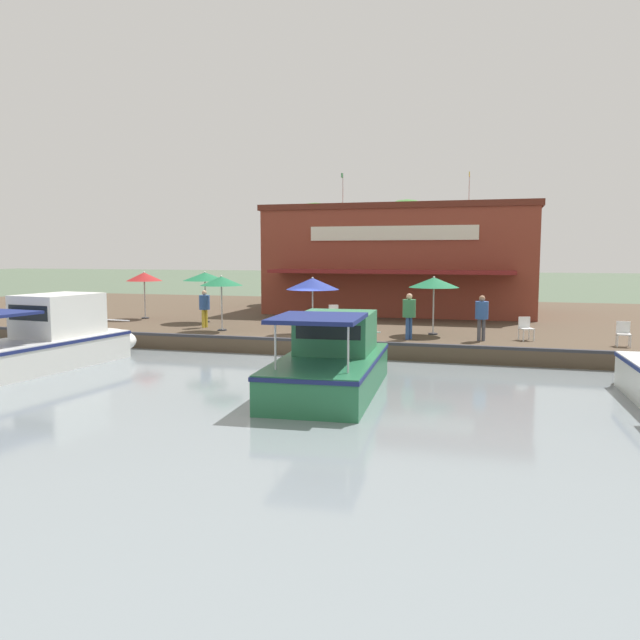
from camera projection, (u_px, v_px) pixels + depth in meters
ground_plane at (290, 358)px, 22.60m from camera, size 220.00×220.00×0.00m
quay_deck at (356, 319)px, 33.08m from camera, size 22.00×56.00×0.60m
quay_edge_fender at (291, 340)px, 22.63m from camera, size 0.20×50.40×0.10m
waterfront_restaurant at (403, 260)px, 34.14m from camera, size 9.52×14.01×7.61m
patio_umbrella_mid_patio_right at (205, 277)px, 28.60m from camera, size 2.01×2.01×2.35m
patio_umbrella_back_row at (144, 277)px, 30.23m from camera, size 1.73×1.73×2.30m
patio_umbrella_mid_patio_left at (221, 281)px, 25.46m from camera, size 1.74×1.74×2.28m
patio_umbrella_far_corner at (434, 283)px, 24.20m from camera, size 1.94×1.94×2.29m
patio_umbrella_by_entrance at (313, 284)px, 24.29m from camera, size 2.07×2.07×2.26m
cafe_chair_under_first_umbrella at (623, 333)px, 21.28m from camera, size 0.46×0.46×0.85m
cafe_chair_far_corner_seat at (526, 327)px, 22.81m from camera, size 0.58×0.58×0.85m
cafe_chair_facing_river at (334, 313)px, 28.20m from camera, size 0.57×0.57×0.85m
person_at_quay_edge at (204, 304)px, 26.66m from camera, size 0.45×0.45×1.60m
person_mid_patio at (482, 313)px, 22.53m from camera, size 0.47×0.47×1.66m
person_near_entrance at (409, 311)px, 22.94m from camera, size 0.48×0.48×1.71m
motorboat_second_along at (334, 360)px, 17.22m from camera, size 7.00×2.89×2.18m
motorboat_far_downstream at (52, 342)px, 20.45m from camera, size 7.90×3.17×2.35m
mooring_post at (343, 330)px, 22.31m from camera, size 0.22×0.22×0.84m
tree_upstream_bank at (312, 236)px, 39.40m from camera, size 4.17×3.97×6.37m
tree_behind_restaurant at (403, 238)px, 36.96m from camera, size 4.49×4.27×6.37m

